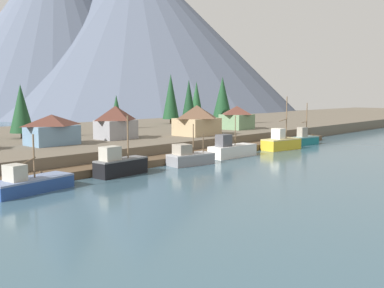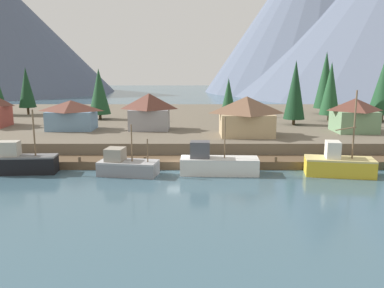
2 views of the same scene
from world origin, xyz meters
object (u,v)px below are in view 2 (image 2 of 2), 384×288
house_blue (72,115)px  conifer_centre (326,80)px  fishing_boat_grey (127,166)px  house_green (355,115)px  fishing_boat_black (24,162)px  house_tan (247,116)px  conifer_mid_right (229,93)px  conifer_back_left (332,88)px  conifer_mid_left (296,90)px  conifer_near_right (28,87)px  fishing_boat_yellow (340,165)px  conifer_far_right (100,91)px  fishing_boat_white (218,164)px  house_grey (150,111)px

house_blue → conifer_centre: conifer_centre is taller
fishing_boat_grey → house_green: (32.61, 16.09, 4.05)m
fishing_boat_black → conifer_centre: (47.91, 39.48, 8.22)m
fishing_boat_black → house_tan: house_tan is taller
conifer_mid_right → conifer_centre: (20.57, 3.52, 2.57)m
conifer_back_left → fishing_boat_black: bearing=-148.3°
conifer_centre → conifer_mid_left: bearing=-122.5°
fishing_boat_grey → house_tan: 20.54m
fishing_boat_black → conifer_mid_right: bearing=48.9°
house_blue → conifer_near_right: 25.70m
fishing_boat_yellow → conifer_far_right: bearing=147.3°
house_tan → conifer_mid_left: size_ratio=0.72×
fishing_boat_white → conifer_mid_right: size_ratio=1.21×
conifer_near_right → conifer_mid_left: bearing=-16.1°
conifer_near_right → conifer_mid_right: (41.63, -2.23, -1.09)m
conifer_mid_left → conifer_mid_right: conifer_mid_left is taller
house_blue → conifer_mid_right: conifer_mid_right is taller
fishing_boat_black → house_tan: size_ratio=0.96×
fishing_boat_black → conifer_mid_left: 44.73m
fishing_boat_grey → house_green: house_green is taller
fishing_boat_grey → fishing_boat_white: fishing_boat_white is taller
house_blue → conifer_mid_right: 32.32m
conifer_mid_left → conifer_far_right: bearing=168.0°
conifer_near_right → house_grey: bearing=-36.6°
conifer_back_left → house_green: bearing=-91.2°
fishing_boat_white → conifer_mid_left: 28.57m
fishing_boat_grey → conifer_mid_right: (15.04, 36.59, 5.95)m
fishing_boat_grey → house_grey: bearing=97.0°
fishing_boat_black → fishing_boat_yellow: 37.00m
conifer_mid_left → conifer_far_right: size_ratio=1.15×
fishing_boat_yellow → house_tan: bearing=134.9°
conifer_mid_right → conifer_mid_left: bearing=-51.2°
house_blue → conifer_centre: 52.13m
conifer_near_right → conifer_far_right: 18.33m
house_tan → conifer_near_right: bearing=148.2°
fishing_boat_grey → fishing_boat_yellow: fishing_boat_yellow is taller
house_grey → conifer_mid_right: bearing=52.1°
fishing_boat_black → conifer_far_right: (2.43, 30.67, 6.39)m
fishing_boat_yellow → house_tan: fishing_boat_yellow is taller
fishing_boat_black → conifer_mid_right: conifer_mid_right is taller
conifer_back_left → conifer_far_right: conifer_back_left is taller
conifer_far_right → conifer_mid_left: bearing=-12.0°
house_green → conifer_centre: 24.62m
conifer_back_left → conifer_centre: bearing=76.7°
conifer_back_left → house_blue: bearing=-167.0°
house_tan → conifer_back_left: 23.63m
house_blue → conifer_far_right: 13.44m
fishing_boat_black → conifer_back_left: (45.16, 27.85, 7.10)m
fishing_boat_black → house_green: bearing=15.2°
conifer_back_left → conifer_centre: 12.00m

